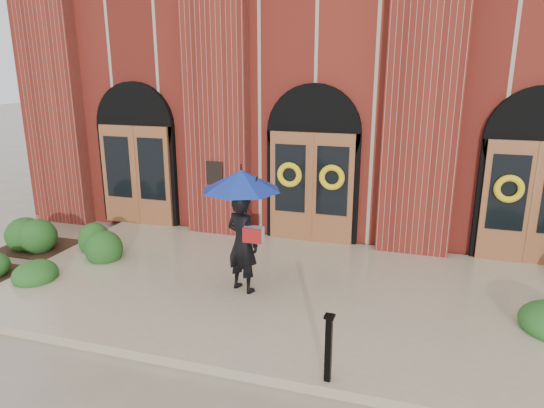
% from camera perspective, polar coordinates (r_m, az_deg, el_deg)
% --- Properties ---
extents(ground, '(90.00, 90.00, 0.00)m').
position_cam_1_polar(ground, '(8.94, 0.56, -10.87)').
color(ground, gray).
rests_on(ground, ground).
extents(landing, '(10.00, 5.30, 0.15)m').
position_cam_1_polar(landing, '(9.04, 0.84, -10.04)').
color(landing, tan).
rests_on(landing, ground).
extents(church_building, '(16.20, 12.53, 7.00)m').
position_cam_1_polar(church_building, '(16.62, 9.53, 13.73)').
color(church_building, maroon).
rests_on(church_building, ground).
extents(man_with_umbrella, '(1.78, 1.78, 2.20)m').
position_cam_1_polar(man_with_umbrella, '(8.33, -3.56, -0.43)').
color(man_with_umbrella, black).
rests_on(man_with_umbrella, landing).
extents(metal_post, '(0.13, 0.13, 0.92)m').
position_cam_1_polar(metal_post, '(6.35, 6.67, -16.34)').
color(metal_post, black).
rests_on(metal_post, landing).
extents(hedge_wall_left, '(2.81, 1.12, 0.72)m').
position_cam_1_polar(hedge_wall_left, '(11.84, -23.20, -3.53)').
color(hedge_wall_left, '#1E4A18').
rests_on(hedge_wall_left, ground).
extents(hedge_front_left, '(1.33, 1.14, 0.47)m').
position_cam_1_polar(hedge_front_left, '(10.70, -28.50, -6.90)').
color(hedge_front_left, '#20521C').
rests_on(hedge_front_left, ground).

